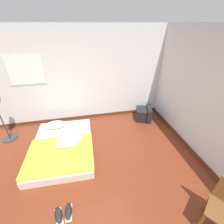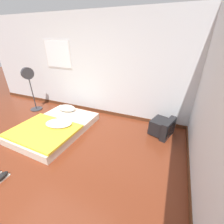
{
  "view_description": "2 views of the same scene",
  "coord_description": "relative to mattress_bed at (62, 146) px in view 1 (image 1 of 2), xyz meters",
  "views": [
    {
      "loc": [
        0.2,
        -1.42,
        2.59
      ],
      "look_at": [
        0.91,
        1.85,
        0.59
      ],
      "focal_mm": 24.0,
      "sensor_mm": 36.0,
      "label": 1
    },
    {
      "loc": [
        2.05,
        -0.9,
        2.05
      ],
      "look_at": [
        0.88,
        1.87,
        0.51
      ],
      "focal_mm": 24.0,
      "sensor_mm": 36.0,
      "label": 2
    }
  ],
  "objects": [
    {
      "name": "mattress_bed",
      "position": [
        0.0,
        0.0,
        0.0
      ],
      "size": [
        1.42,
        1.89,
        0.32
      ],
      "color": "beige",
      "rests_on": "ground_plane"
    },
    {
      "name": "crt_tv",
      "position": [
        2.38,
        0.83,
        0.08
      ],
      "size": [
        0.57,
        0.6,
        0.42
      ],
      "color": "black",
      "rests_on": "ground_plane"
    },
    {
      "name": "wall_back",
      "position": [
        0.37,
        1.32,
        1.17
      ],
      "size": [
        7.51,
        0.08,
        2.6
      ],
      "color": "silver",
      "rests_on": "ground_plane"
    },
    {
      "name": "sneaker_pair",
      "position": [
        0.1,
        -1.47,
        -0.07
      ],
      "size": [
        0.29,
        0.29,
        0.1
      ],
      "color": "silver",
      "rests_on": "ground_plane"
    },
    {
      "name": "ground_plane",
      "position": [
        0.38,
        -1.36,
        -0.12
      ],
      "size": [
        20.0,
        20.0,
        0.0
      ],
      "primitive_type": "plane",
      "color": "maroon"
    }
  ]
}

